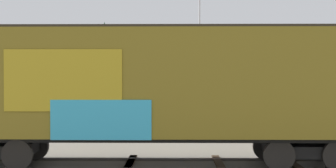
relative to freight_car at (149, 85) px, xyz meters
name	(u,v)px	position (x,y,z in m)	size (l,w,h in m)	color
ground_plane	(194,165)	(1.38, 0.00, -2.50)	(260.00, 260.00, 0.00)	slate
track	(186,164)	(1.16, 0.00, -2.46)	(60.00, 2.51, 0.08)	#4C4742
freight_car	(149,85)	(0.00, 0.00, 0.00)	(14.71, 2.87, 4.36)	olive
flagpole	(197,28)	(2.30, 13.19, 3.50)	(1.14, 1.36, 9.25)	silver
hillside	(175,70)	(1.33, 79.71, 2.19)	(115.88, 42.44, 14.12)	slate
parked_car_black	(106,117)	(-2.51, 6.62, -1.67)	(4.79, 2.31, 1.62)	black
parked_car_red	(230,117)	(3.48, 6.59, -1.67)	(4.82, 2.42, 1.66)	#B21E1E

